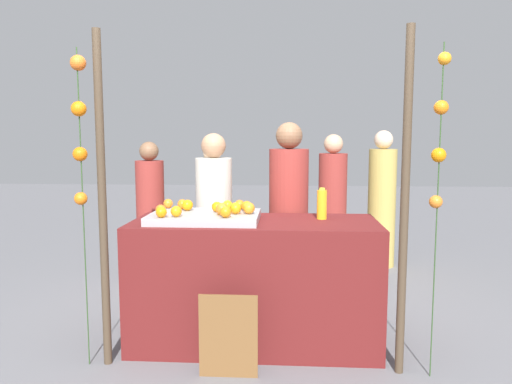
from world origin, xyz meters
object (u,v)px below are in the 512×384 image
object	(u,v)px
orange_0	(161,210)
orange_1	(217,207)
juice_bottle	(322,204)
vendor_left	(214,230)
stall_counter	(255,282)
vendor_right	(288,227)
chalkboard_sign	(228,337)

from	to	relation	value
orange_0	orange_1	world-z (taller)	orange_1
juice_bottle	vendor_left	world-z (taller)	vendor_left
stall_counter	juice_bottle	size ratio (longest dim) A/B	7.65
orange_1	vendor_right	distance (m)	0.85
orange_0	vendor_right	distance (m)	1.22
orange_0	orange_1	distance (m)	0.42
vendor_left	stall_counter	bearing A→B (deg)	-57.79
stall_counter	vendor_right	distance (m)	0.73
orange_1	chalkboard_sign	world-z (taller)	orange_1
orange_0	vendor_right	bearing A→B (deg)	38.65
orange_0	orange_1	xyz separation A→B (m)	(0.39, 0.15, 0.00)
juice_bottle	vendor_left	xyz separation A→B (m)	(-0.91, 0.53, -0.32)
orange_1	chalkboard_sign	size ratio (longest dim) A/B	0.14
stall_counter	orange_1	bearing A→B (deg)	176.74
stall_counter	orange_1	size ratio (longest dim) A/B	23.22
orange_0	juice_bottle	xyz separation A→B (m)	(1.19, 0.24, 0.02)
orange_1	chalkboard_sign	xyz separation A→B (m)	(0.15, -0.57, -0.77)
chalkboard_sign	juice_bottle	bearing A→B (deg)	45.75
stall_counter	vendor_left	xyz separation A→B (m)	(-0.40, 0.64, 0.27)
orange_1	orange_0	bearing A→B (deg)	-158.59
chalkboard_sign	vendor_right	world-z (taller)	vendor_right
vendor_left	juice_bottle	bearing A→B (deg)	-30.38
stall_counter	vendor_left	world-z (taller)	vendor_left
orange_0	orange_1	size ratio (longest dim) A/B	0.95
orange_0	juice_bottle	distance (m)	1.21
orange_0	orange_1	bearing A→B (deg)	21.41
stall_counter	orange_1	xyz separation A→B (m)	(-0.29, 0.02, 0.57)
vendor_right	stall_counter	bearing A→B (deg)	-112.73
stall_counter	vendor_right	bearing A→B (deg)	67.27
vendor_left	chalkboard_sign	bearing A→B (deg)	-77.36
juice_bottle	vendor_left	bearing A→B (deg)	149.62
juice_bottle	vendor_left	distance (m)	1.10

